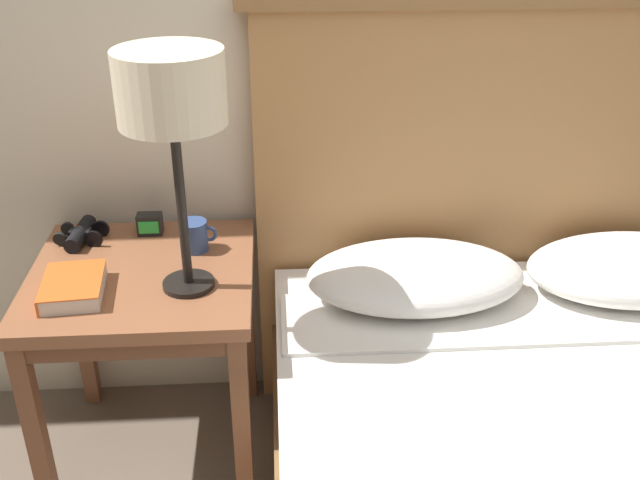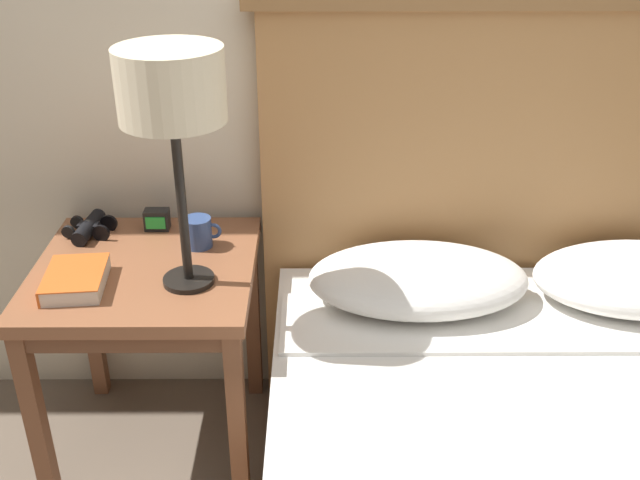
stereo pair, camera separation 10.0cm
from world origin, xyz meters
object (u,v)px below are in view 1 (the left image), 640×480
(alarm_clock, at_px, (150,224))
(nightstand, at_px, (144,297))
(table_lamp, at_px, (171,95))
(book_on_nightstand, at_px, (72,287))
(coffee_mug, at_px, (194,236))
(binoculars_pair, at_px, (81,234))

(alarm_clock, bearing_deg, nightstand, -89.25)
(table_lamp, xyz_separation_m, book_on_nightstand, (-0.28, -0.02, -0.47))
(table_lamp, height_order, alarm_clock, table_lamp)
(coffee_mug, bearing_deg, nightstand, -140.96)
(book_on_nightstand, bearing_deg, table_lamp, 4.45)
(book_on_nightstand, relative_size, coffee_mug, 2.00)
(table_lamp, height_order, binoculars_pair, table_lamp)
(nightstand, xyz_separation_m, coffee_mug, (0.13, 0.11, 0.13))
(binoculars_pair, distance_m, alarm_clock, 0.19)
(binoculars_pair, xyz_separation_m, alarm_clock, (0.19, 0.03, 0.01))
(book_on_nightstand, relative_size, binoculars_pair, 1.27)
(nightstand, bearing_deg, coffee_mug, 39.04)
(nightstand, relative_size, table_lamp, 1.04)
(table_lamp, relative_size, book_on_nightstand, 2.88)
(table_lamp, bearing_deg, book_on_nightstand, -175.55)
(nightstand, height_order, binoculars_pair, binoculars_pair)
(book_on_nightstand, distance_m, alarm_clock, 0.36)
(alarm_clock, bearing_deg, coffee_mug, -38.00)
(book_on_nightstand, xyz_separation_m, binoculars_pair, (-0.04, 0.29, 0.00))
(book_on_nightstand, bearing_deg, coffee_mug, 37.62)
(binoculars_pair, relative_size, coffee_mug, 1.58)
(table_lamp, bearing_deg, nightstand, 146.67)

